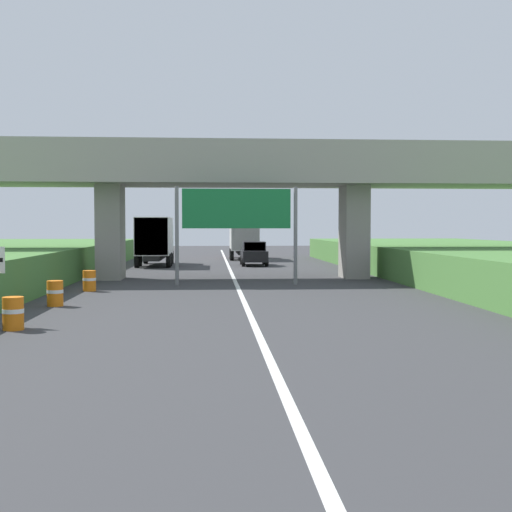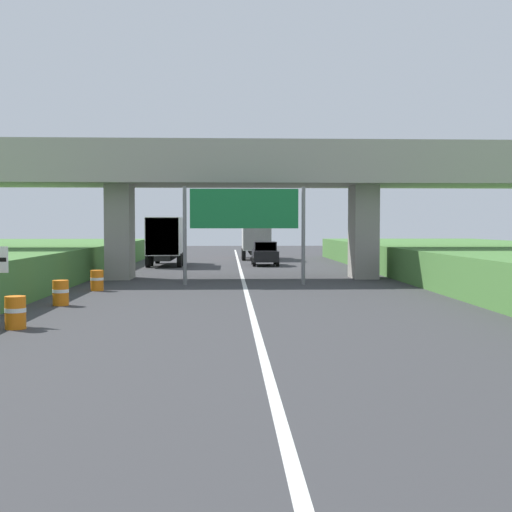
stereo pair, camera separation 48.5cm
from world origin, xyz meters
name	(u,v)px [view 1 (the left image)]	position (x,y,z in m)	size (l,w,h in m)	color
lane_centre_stripe	(240,293)	(0.00, 31.57, 0.00)	(0.20, 103.15, 0.01)	white
overpass_bridge	(234,179)	(0.00, 39.47, 5.37)	(40.00, 4.80, 7.21)	#9E998E
overhead_highway_sign	(237,214)	(0.00, 35.56, 3.41)	(5.88, 0.18, 4.71)	slate
truck_red	(243,237)	(1.56, 60.63, 1.93)	(2.44, 7.30, 3.44)	black
truck_green	(155,239)	(-5.20, 51.55, 1.93)	(2.44, 7.30, 3.44)	black
car_black	(254,254)	(1.85, 51.33, 0.86)	(1.86, 4.10, 1.72)	black
construction_barrel_3	(13,313)	(-6.58, 21.96, 0.46)	(0.57, 0.57, 0.90)	orange
construction_barrel_4	(55,293)	(-6.71, 27.38, 0.46)	(0.57, 0.57, 0.90)	orange
construction_barrel_5	(89,281)	(-6.49, 32.80, 0.46)	(0.57, 0.57, 0.90)	orange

